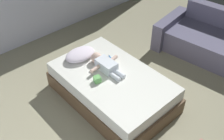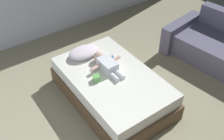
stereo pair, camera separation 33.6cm
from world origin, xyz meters
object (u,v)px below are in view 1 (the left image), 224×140
pillow (80,54)px  baby (104,64)px  couch (220,44)px  bed (112,87)px  toothbrush (111,57)px  toy_block (97,79)px

pillow → baby: bearing=-75.1°
pillow → couch: couch is taller
bed → couch: couch is taller
toothbrush → toy_block: toy_block is taller
pillow → baby: baby is taller
toothbrush → toy_block: bearing=-150.7°
couch → baby: bearing=161.8°
couch → toy_block: bearing=167.4°
baby → toothbrush: (0.23, 0.12, -0.06)m
toothbrush → toy_block: 0.57m
bed → pillow: (-0.08, 0.63, 0.30)m
baby → toy_block: bearing=-149.1°
toothbrush → baby: bearing=-152.7°
pillow → toy_block: size_ratio=4.38×
pillow → couch: (2.24, -1.13, -0.27)m
bed → baby: (0.03, 0.20, 0.31)m
pillow → toothbrush: size_ratio=3.20×
bed → toothbrush: bearing=50.9°
pillow → bed: bearing=-82.7°
bed → toothbrush: toothbrush is taller
toothbrush → bed: bearing=-129.1°
pillow → couch: size_ratio=0.22×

